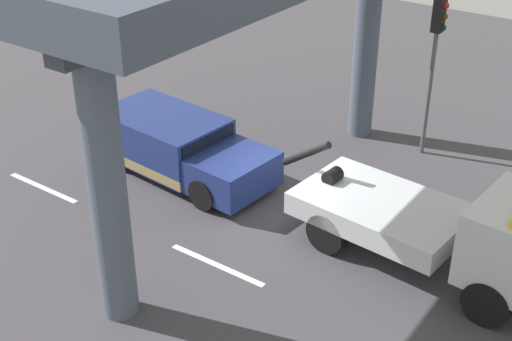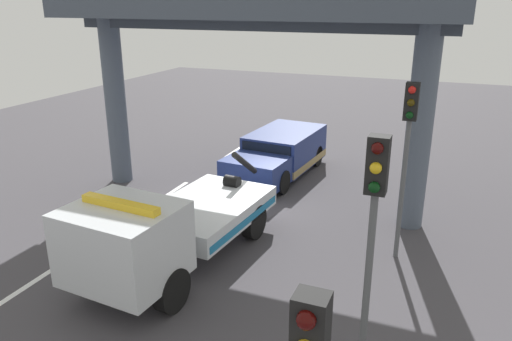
# 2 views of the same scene
# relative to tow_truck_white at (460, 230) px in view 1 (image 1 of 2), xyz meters

# --- Properties ---
(ground_plane) EXTENTS (60.00, 40.00, 0.10)m
(ground_plane) POSITION_rel_tow_truck_white_xyz_m (-4.50, 0.06, -1.25)
(ground_plane) COLOR #423F44
(lane_stripe_west) EXTENTS (2.60, 0.16, 0.01)m
(lane_stripe_west) POSITION_rel_tow_truck_white_xyz_m (-10.50, -2.76, -1.20)
(lane_stripe_west) COLOR silver
(lane_stripe_west) RESTS_ON ground
(lane_stripe_mid) EXTENTS (2.60, 0.16, 0.01)m
(lane_stripe_mid) POSITION_rel_tow_truck_white_xyz_m (-4.50, -2.76, -1.20)
(lane_stripe_mid) COLOR silver
(lane_stripe_mid) RESTS_ON ground
(tow_truck_white) EXTENTS (7.33, 2.87, 2.46)m
(tow_truck_white) POSITION_rel_tow_truck_white_xyz_m (0.00, 0.00, 0.00)
(tow_truck_white) COLOR silver
(tow_truck_white) RESTS_ON ground
(towed_van_green) EXTENTS (5.35, 2.58, 1.58)m
(towed_van_green) POSITION_rel_tow_truck_white_xyz_m (-8.06, 0.07, -0.42)
(towed_van_green) COLOR navy
(towed_van_green) RESTS_ON ground
(traffic_light_near) EXTENTS (0.39, 0.32, 4.59)m
(traffic_light_near) POSITION_rel_tow_truck_white_xyz_m (-2.98, 5.14, 2.13)
(traffic_light_near) COLOR #515456
(traffic_light_near) RESTS_ON ground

